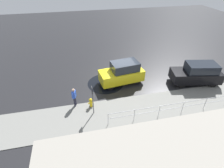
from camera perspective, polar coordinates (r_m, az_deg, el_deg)
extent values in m
plane|color=black|center=(16.60, 3.01, 1.29)|extent=(60.00, 60.00, 0.00)
cube|color=slate|center=(13.46, 7.68, -8.36)|extent=(24.00, 3.20, 0.04)
cube|color=yellow|center=(15.81, 3.06, 2.83)|extent=(4.08, 2.17, 0.99)
cube|color=#1E232B|center=(15.47, 4.23, 5.80)|extent=(2.51, 1.78, 0.77)
cylinder|color=black|center=(15.15, -0.49, -0.97)|extent=(0.62, 0.29, 0.60)
cylinder|color=black|center=(16.27, -2.15, 1.81)|extent=(0.62, 0.29, 0.60)
cylinder|color=black|center=(16.02, 8.23, 0.85)|extent=(0.62, 0.29, 0.60)
cylinder|color=black|center=(17.08, 6.11, 3.38)|extent=(0.62, 0.29, 0.60)
cube|color=black|center=(17.49, 25.53, 2.48)|extent=(4.56, 2.56, 0.95)
cube|color=#1E232B|center=(17.27, 27.24, 4.82)|extent=(2.83, 2.02, 0.73)
cylinder|color=black|center=(16.59, 21.68, -0.23)|extent=(0.63, 0.33, 0.60)
cylinder|color=black|center=(17.72, 20.15, 2.50)|extent=(0.63, 0.33, 0.60)
cylinder|color=black|center=(17.87, 30.11, -0.11)|extent=(0.63, 0.33, 0.60)
cylinder|color=black|center=(18.93, 28.20, 2.44)|extent=(0.63, 0.33, 0.60)
cylinder|color=gold|center=(13.51, -6.91, -6.41)|extent=(0.22, 0.22, 0.62)
sphere|color=gold|center=(13.28, -7.02, -5.24)|extent=(0.26, 0.26, 0.26)
cylinder|color=gold|center=(13.47, -6.26, -6.08)|extent=(0.10, 0.09, 0.09)
cylinder|color=gold|center=(13.46, -7.61, -6.26)|extent=(0.10, 0.09, 0.09)
cylinder|color=#2D2D2D|center=(13.70, -6.83, -7.29)|extent=(0.31, 0.31, 0.06)
cube|color=blue|center=(13.31, -12.34, -3.28)|extent=(0.34, 0.42, 0.55)
sphere|color=tan|center=(13.08, -12.54, -1.95)|extent=(0.22, 0.22, 0.22)
cylinder|color=#1E1E2D|center=(13.81, -11.87, -5.34)|extent=(0.13, 0.13, 0.85)
cylinder|color=#1E1E2D|center=(13.68, -12.08, -5.82)|extent=(0.13, 0.13, 0.85)
cylinder|color=blue|center=(13.48, -12.05, -2.66)|extent=(0.09, 0.09, 0.50)
cylinder|color=blue|center=(13.13, -12.63, -3.92)|extent=(0.09, 0.09, 0.50)
cylinder|color=#B7BABF|center=(14.84, 28.12, -5.65)|extent=(0.04, 0.04, 1.05)
cylinder|color=#B7BABF|center=(13.81, 22.10, -7.03)|extent=(0.04, 0.04, 1.05)
cylinder|color=#B7BABF|center=(12.96, 15.15, -8.51)|extent=(0.04, 0.04, 1.05)
cylinder|color=#B7BABF|center=(12.33, 7.30, -10.03)|extent=(0.04, 0.04, 1.05)
cylinder|color=#B7BABF|center=(11.95, -1.28, -11.46)|extent=(0.04, 0.04, 1.05)
cylinder|color=#B7BABF|center=(13.06, 19.13, -6.23)|extent=(9.25, 0.04, 0.04)
cylinder|color=#B7BABF|center=(13.32, 18.78, -7.59)|extent=(9.25, 0.04, 0.04)
cylinder|color=#4C4C51|center=(12.38, -6.28, -5.45)|extent=(0.07, 0.07, 2.40)
cube|color=black|center=(11.79, -6.57, -1.93)|extent=(0.04, 0.44, 0.44)
cylinder|color=black|center=(16.14, -2.15, 0.24)|extent=(3.29, 3.29, 0.01)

